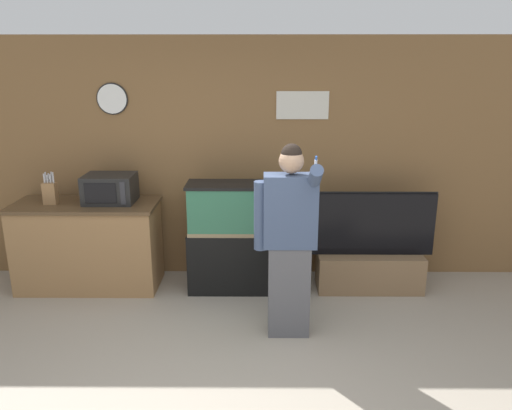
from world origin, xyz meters
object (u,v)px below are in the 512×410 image
(counter_island, at_px, (89,245))
(knife_block, at_px, (50,193))
(person_standing, at_px, (289,239))
(aquarium_on_stand, at_px, (240,237))
(tv_on_stand, at_px, (370,261))
(microwave, at_px, (110,188))

(counter_island, relative_size, knife_block, 4.50)
(counter_island, relative_size, person_standing, 0.88)
(knife_block, relative_size, aquarium_on_stand, 0.29)
(person_standing, bearing_deg, counter_island, 154.96)
(counter_island, xyz_separation_m, person_standing, (2.06, -0.96, 0.42))
(counter_island, height_order, tv_on_stand, tv_on_stand)
(knife_block, distance_m, tv_on_stand, 3.38)
(counter_island, bearing_deg, knife_block, -175.56)
(microwave, height_order, person_standing, person_standing)
(aquarium_on_stand, xyz_separation_m, person_standing, (0.45, -0.91, 0.31))
(microwave, relative_size, knife_block, 1.54)
(microwave, distance_m, aquarium_on_stand, 1.44)
(knife_block, height_order, tv_on_stand, knife_block)
(knife_block, xyz_separation_m, tv_on_stand, (3.30, -0.02, -0.73))
(counter_island, xyz_separation_m, tv_on_stand, (2.97, -0.05, -0.15))
(tv_on_stand, xyz_separation_m, person_standing, (-0.91, -0.92, 0.57))
(knife_block, relative_size, person_standing, 0.19)
(microwave, xyz_separation_m, person_standing, (1.80, -1.01, -0.19))
(aquarium_on_stand, distance_m, person_standing, 1.06)
(aquarium_on_stand, bearing_deg, tv_on_stand, 0.41)
(microwave, height_order, aquarium_on_stand, microwave)
(microwave, height_order, tv_on_stand, microwave)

